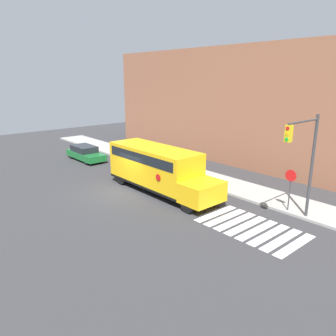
{
  "coord_description": "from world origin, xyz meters",
  "views": [
    {
      "loc": [
        18.08,
        -11.64,
        7.68
      ],
      "look_at": [
        1.9,
        2.44,
        1.67
      ],
      "focal_mm": 35.0,
      "sensor_mm": 36.0,
      "label": 1
    }
  ],
  "objects_px": {
    "school_bus": "(158,167)",
    "parked_car": "(85,153)",
    "stop_sign": "(290,185)",
    "traffic_light": "(305,155)"
  },
  "relations": [
    {
      "from": "traffic_light",
      "to": "stop_sign",
      "type": "bearing_deg",
      "value": 141.22
    },
    {
      "from": "school_bus",
      "to": "parked_car",
      "type": "distance_m",
      "value": 11.34
    },
    {
      "from": "school_bus",
      "to": "traffic_light",
      "type": "relative_size",
      "value": 1.58
    },
    {
      "from": "parked_car",
      "to": "stop_sign",
      "type": "relative_size",
      "value": 1.82
    },
    {
      "from": "stop_sign",
      "to": "traffic_light",
      "type": "distance_m",
      "value": 2.53
    },
    {
      "from": "school_bus",
      "to": "parked_car",
      "type": "xyz_separation_m",
      "value": [
        -11.29,
        0.37,
        -1.05
      ]
    },
    {
      "from": "school_bus",
      "to": "stop_sign",
      "type": "relative_size",
      "value": 3.53
    },
    {
      "from": "stop_sign",
      "to": "traffic_light",
      "type": "xyz_separation_m",
      "value": [
        1.1,
        -0.88,
        2.11
      ]
    },
    {
      "from": "parked_car",
      "to": "traffic_light",
      "type": "distance_m",
      "value": 20.62
    },
    {
      "from": "school_bus",
      "to": "traffic_light",
      "type": "bearing_deg",
      "value": 15.39
    }
  ]
}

